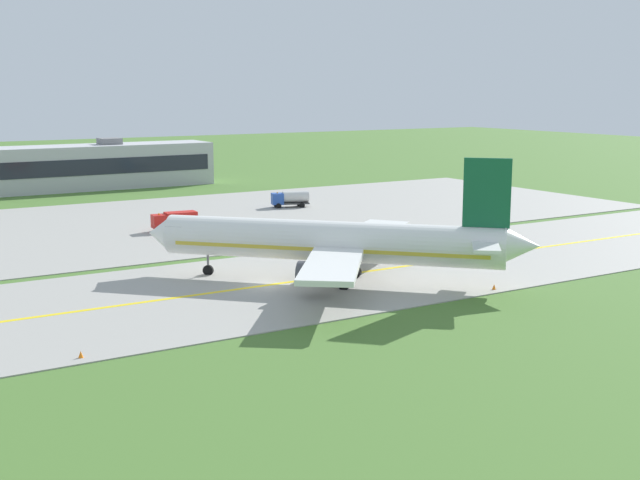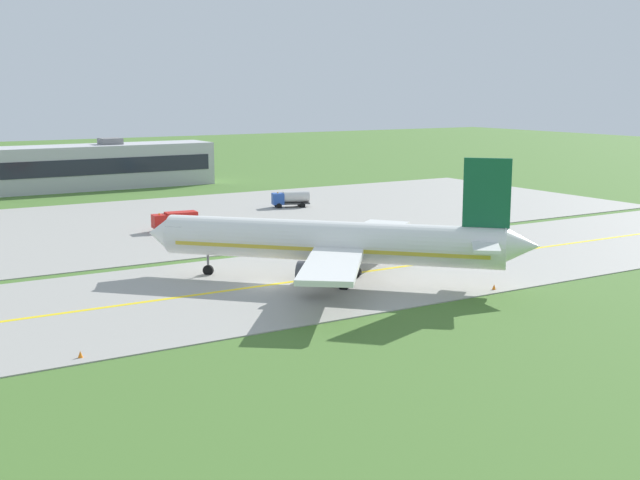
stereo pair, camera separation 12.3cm
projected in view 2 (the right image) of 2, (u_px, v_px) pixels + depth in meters
ground_plane at (267, 286)px, 81.19m from camera, size 500.00×500.00×0.00m
taxiway_strip at (267, 286)px, 81.18m from camera, size 240.00×28.00×0.10m
apron_pad at (193, 220)px, 121.55m from camera, size 140.00×52.00×0.10m
taxiway_centreline at (267, 285)px, 81.17m from camera, size 220.00×0.60×0.01m
airplane_lead at (335, 242)px, 81.87m from camera, size 30.98×31.48×12.70m
service_truck_baggage at (291, 198)px, 134.57m from camera, size 6.34×3.82×2.65m
service_truck_fuel at (175, 220)px, 112.27m from camera, size 6.17×2.79×2.60m
terminal_building at (43, 169)px, 155.43m from camera, size 65.30×10.35×9.58m
traffic_cone_near_edge at (80, 355)px, 59.31m from camera, size 0.44×0.44×0.60m
traffic_cone_mid_edge at (494, 287)px, 79.45m from camera, size 0.44×0.44×0.60m
traffic_cone_far_edge at (334, 247)px, 99.88m from camera, size 0.44×0.44×0.60m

